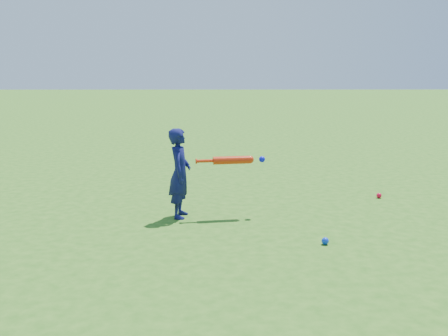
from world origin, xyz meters
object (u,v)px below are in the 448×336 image
(child, at_px, (180,173))
(ground_ball_blue, at_px, (325,241))
(bat_swing, at_px, (235,160))
(ground_ball_red, at_px, (379,195))

(child, relative_size, ground_ball_blue, 14.40)
(ground_ball_blue, relative_size, bat_swing, 0.09)
(ground_ball_red, xyz_separation_m, bat_swing, (-1.90, -0.78, 0.61))
(bat_swing, bearing_deg, child, 175.36)
(bat_swing, bearing_deg, ground_ball_blue, -58.91)
(child, distance_m, ground_ball_blue, 1.79)
(child, height_order, ground_ball_blue, child)
(ground_ball_red, distance_m, ground_ball_blue, 2.06)
(child, xyz_separation_m, bat_swing, (0.61, 0.05, 0.14))
(child, distance_m, ground_ball_red, 2.69)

